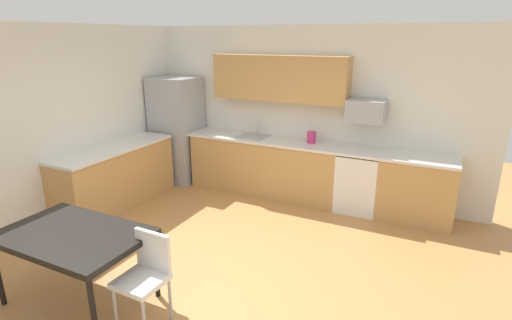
# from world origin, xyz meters

# --- Properties ---
(ground_plane) EXTENTS (12.00, 12.00, 0.00)m
(ground_plane) POSITION_xyz_m (0.00, 0.00, 0.00)
(ground_plane) COLOR #B77F47
(wall_back) EXTENTS (5.80, 0.10, 2.70)m
(wall_back) POSITION_xyz_m (0.00, 2.65, 1.35)
(wall_back) COLOR silver
(wall_back) RESTS_ON ground
(wall_left) EXTENTS (0.10, 5.80, 2.70)m
(wall_left) POSITION_xyz_m (-2.65, 0.00, 1.35)
(wall_left) COLOR silver
(wall_left) RESTS_ON ground
(cabinet_run_back) EXTENTS (2.53, 0.60, 0.90)m
(cabinet_run_back) POSITION_xyz_m (-0.49, 2.30, 0.45)
(cabinet_run_back) COLOR tan
(cabinet_run_back) RESTS_ON ground
(cabinet_run_back_right) EXTENTS (1.02, 0.60, 0.90)m
(cabinet_run_back_right) POSITION_xyz_m (1.89, 2.30, 0.45)
(cabinet_run_back_right) COLOR tan
(cabinet_run_back_right) RESTS_ON ground
(cabinet_run_left) EXTENTS (0.60, 2.00, 0.90)m
(cabinet_run_left) POSITION_xyz_m (-2.30, 0.80, 0.45)
(cabinet_run_left) COLOR tan
(cabinet_run_left) RESTS_ON ground
(countertop_back) EXTENTS (4.80, 0.64, 0.04)m
(countertop_back) POSITION_xyz_m (0.00, 2.30, 0.92)
(countertop_back) COLOR silver
(countertop_back) RESTS_ON cabinet_run_back
(countertop_left) EXTENTS (0.64, 2.00, 0.04)m
(countertop_left) POSITION_xyz_m (-2.30, 0.80, 0.92)
(countertop_left) COLOR silver
(countertop_left) RESTS_ON cabinet_run_left
(upper_cabinets_back) EXTENTS (2.20, 0.34, 0.70)m
(upper_cabinets_back) POSITION_xyz_m (-0.30, 2.43, 1.90)
(upper_cabinets_back) COLOR tan
(refrigerator) EXTENTS (0.76, 0.70, 1.85)m
(refrigerator) POSITION_xyz_m (-2.18, 2.22, 0.92)
(refrigerator) COLOR #9EA0A5
(refrigerator) RESTS_ON ground
(oven_range) EXTENTS (0.60, 0.60, 0.91)m
(oven_range) POSITION_xyz_m (1.08, 2.30, 0.46)
(oven_range) COLOR white
(oven_range) RESTS_ON ground
(microwave) EXTENTS (0.54, 0.36, 0.32)m
(microwave) POSITION_xyz_m (1.08, 2.40, 1.50)
(microwave) COLOR #9EA0A5
(sink_basin) EXTENTS (0.48, 0.40, 0.14)m
(sink_basin) POSITION_xyz_m (-0.70, 2.30, 0.88)
(sink_basin) COLOR #A5A8AD
(sink_basin) RESTS_ON countertop_back
(sink_faucet) EXTENTS (0.02, 0.02, 0.24)m
(sink_faucet) POSITION_xyz_m (-0.70, 2.48, 1.04)
(sink_faucet) COLOR #B2B5BA
(sink_faucet) RESTS_ON countertop_back
(dining_table) EXTENTS (1.40, 0.90, 0.75)m
(dining_table) POSITION_xyz_m (-0.90, -1.12, 0.69)
(dining_table) COLOR black
(dining_table) RESTS_ON ground
(chair_near_table) EXTENTS (0.41, 0.41, 0.85)m
(chair_near_table) POSITION_xyz_m (-0.10, -1.03, 0.50)
(chair_near_table) COLOR white
(chair_near_table) RESTS_ON ground
(kettle) EXTENTS (0.14, 0.14, 0.20)m
(kettle) POSITION_xyz_m (0.29, 2.35, 1.02)
(kettle) COLOR #CC3372
(kettle) RESTS_ON countertop_back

